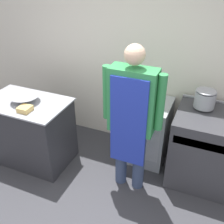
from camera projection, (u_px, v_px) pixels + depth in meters
wall_back at (137, 56)px, 3.49m from camera, size 8.00×0.05×2.70m
prep_counter at (31, 131)px, 3.55m from camera, size 1.08×0.68×0.91m
stove at (214, 150)px, 3.19m from camera, size 1.01×0.76×0.95m
fridge_unit at (147, 131)px, 3.59m from camera, size 0.58×0.58×0.88m
person_cook at (132, 114)px, 2.82m from camera, size 0.68×0.24×1.80m
mixing_bowl at (25, 99)px, 3.30m from camera, size 0.37×0.37×0.09m
plastic_tub at (25, 109)px, 3.10m from camera, size 0.15×0.15×0.06m
stock_pot at (205, 98)px, 3.06m from camera, size 0.24×0.24×0.23m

